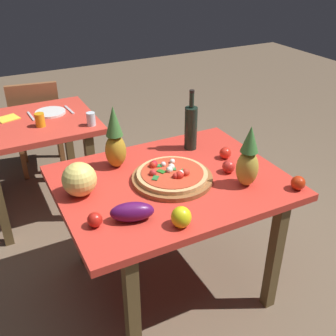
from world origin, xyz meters
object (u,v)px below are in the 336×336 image
(tomato_near_board, at_px, (229,166))
(drinking_glass_water, at_px, (91,119))
(melon, at_px, (79,179))
(drinking_glass_juice, at_px, (40,120))
(pizza_board, at_px, (172,178))
(dinner_plate, at_px, (50,112))
(dining_chair, at_px, (37,122))
(pineapple_left, at_px, (248,159))
(napkin_folded, at_px, (8,118))
(wine_bottle, at_px, (191,127))
(pizza, at_px, (172,173))
(knife_utensil, at_px, (69,110))
(tomato_by_bottle, at_px, (298,183))
(fork_utensil, at_px, (31,116))
(background_table, at_px, (33,137))
(eggplant, at_px, (132,212))
(bell_pepper, at_px, (181,217))
(display_table, at_px, (171,193))
(tomato_at_corner, at_px, (225,153))
(tomato_beside_pepper, at_px, (95,220))

(tomato_near_board, xyz_separation_m, drinking_glass_water, (-0.47, 0.96, 0.01))
(melon, relative_size, drinking_glass_juice, 1.85)
(pizza_board, distance_m, dinner_plate, 1.30)
(dining_chair, distance_m, pineapple_left, 2.12)
(dining_chair, height_order, napkin_folded, dining_chair)
(drinking_glass_water, bearing_deg, wine_bottle, -54.95)
(pizza, distance_m, knife_utensil, 1.26)
(drinking_glass_water, xyz_separation_m, dinner_plate, (-0.20, 0.35, -0.04))
(pizza, bearing_deg, tomato_by_bottle, -34.92)
(fork_utensil, bearing_deg, tomato_near_board, -61.56)
(background_table, bearing_deg, drinking_glass_juice, -65.89)
(eggplant, relative_size, drinking_glass_water, 2.17)
(bell_pepper, xyz_separation_m, drinking_glass_water, (-0.01, 1.26, 0.00))
(tomato_by_bottle, xyz_separation_m, napkin_folded, (-1.18, 1.65, -0.03))
(display_table, xyz_separation_m, tomato_at_corner, (0.39, 0.07, 0.12))
(pineapple_left, bearing_deg, tomato_beside_pepper, 178.57)
(napkin_folded, bearing_deg, pizza_board, -63.14)
(background_table, relative_size, dinner_plate, 4.07)
(wine_bottle, xyz_separation_m, knife_utensil, (-0.49, 0.96, -0.14))
(drinking_glass_water, height_order, fork_utensil, drinking_glass_water)
(pizza_board, xyz_separation_m, tomato_near_board, (0.31, -0.06, 0.02))
(wine_bottle, relative_size, tomato_by_bottle, 5.02)
(background_table, xyz_separation_m, tomato_by_bottle, (1.05, -1.53, 0.16))
(drinking_glass_water, xyz_separation_m, napkin_folded, (-0.50, 0.39, -0.04))
(display_table, relative_size, fork_utensil, 6.59)
(pizza, relative_size, tomato_at_corner, 5.51)
(melon, height_order, fork_utensil, melon)
(tomato_by_bottle, height_order, dinner_plate, tomato_by_bottle)
(eggplant, relative_size, dinner_plate, 0.91)
(tomato_at_corner, xyz_separation_m, dinner_plate, (-0.75, 1.17, -0.03))
(background_table, height_order, wine_bottle, wine_bottle)
(fork_utensil, bearing_deg, bell_pepper, -80.95)
(background_table, distance_m, tomato_by_bottle, 1.86)
(tomato_by_bottle, height_order, napkin_folded, tomato_by_bottle)
(wine_bottle, bearing_deg, drinking_glass_juice, 134.51)
(pizza_board, height_order, drinking_glass_juice, drinking_glass_juice)
(pineapple_left, relative_size, napkin_folded, 2.36)
(pizza_board, xyz_separation_m, pineapple_left, (0.32, -0.21, 0.14))
(pineapple_left, bearing_deg, display_table, 145.32)
(background_table, distance_m, pizza_board, 1.28)
(display_table, relative_size, tomato_by_bottle, 16.18)
(melon, xyz_separation_m, napkin_folded, (-0.18, 1.19, -0.08))
(dining_chair, bearing_deg, pizza, 111.35)
(pineapple_left, relative_size, bell_pepper, 3.28)
(melon, distance_m, tomato_beside_pepper, 0.29)
(display_table, distance_m, knife_utensil, 1.26)
(background_table, height_order, eggplant, eggplant)
(tomato_near_board, xyz_separation_m, dinner_plate, (-0.67, 1.31, -0.03))
(pizza_board, distance_m, fork_utensil, 1.34)
(pizza_board, relative_size, eggplant, 2.14)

